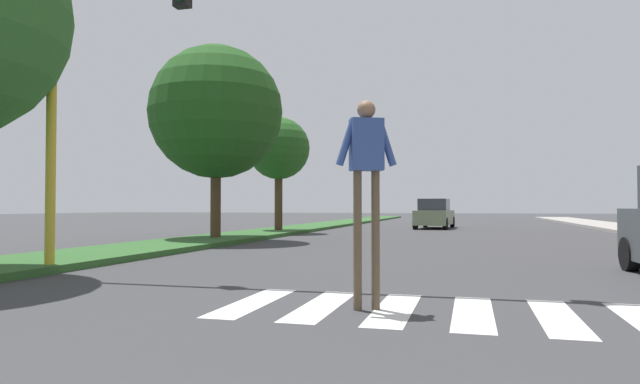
{
  "coord_description": "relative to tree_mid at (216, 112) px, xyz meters",
  "views": [
    {
      "loc": [
        0.43,
        0.09,
        1.23
      ],
      "look_at": [
        -5.06,
        20.28,
        1.77
      ],
      "focal_mm": 31.09,
      "sensor_mm": 36.0,
      "label": 1
    }
  ],
  "objects": [
    {
      "name": "ground_plane",
      "position": [
        8.14,
        12.27,
        -4.51
      ],
      "size": [
        140.0,
        140.0,
        0.0
      ],
      "primitive_type": "plane",
      "color": "#38383A"
    },
    {
      "name": "crosswalk",
      "position": [
        8.14,
        -11.02,
        -4.51
      ],
      "size": [
        4.95,
        2.2,
        0.01
      ],
      "color": "silver",
      "rests_on": "ground_plane"
    },
    {
      "name": "median_strip",
      "position": [
        -0.03,
        10.27,
        -4.43
      ],
      "size": [
        2.73,
        64.0,
        0.15
      ],
      "primitive_type": "cube",
      "color": "#2D5B28",
      "rests_on": "ground_plane"
    },
    {
      "name": "tree_mid",
      "position": [
        0.0,
        0.0,
        0.0
      ],
      "size": [
        4.65,
        4.65,
        6.7
      ],
      "color": "#4C3823",
      "rests_on": "median_strip"
    },
    {
      "name": "tree_far",
      "position": [
        0.11,
        6.25,
        -0.66
      ],
      "size": [
        2.85,
        2.85,
        5.16
      ],
      "color": "#4C3823",
      "rests_on": "median_strip"
    },
    {
      "name": "traffic_light_gantry",
      "position": [
        3.71,
        -9.04,
        -0.14
      ],
      "size": [
        9.11,
        0.3,
        6.0
      ],
      "color": "gold",
      "rests_on": "median_strip"
    },
    {
      "name": "pedestrian_performer",
      "position": [
        7.37,
        -11.14,
        -2.85
      ],
      "size": [
        0.71,
        0.39,
        2.49
      ],
      "color": "brown",
      "rests_on": "ground_plane"
    },
    {
      "name": "sedan_midblock",
      "position": [
        6.65,
        13.57,
        -3.75
      ],
      "size": [
        2.06,
        4.55,
        1.64
      ],
      "color": "gray",
      "rests_on": "ground_plane"
    }
  ]
}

